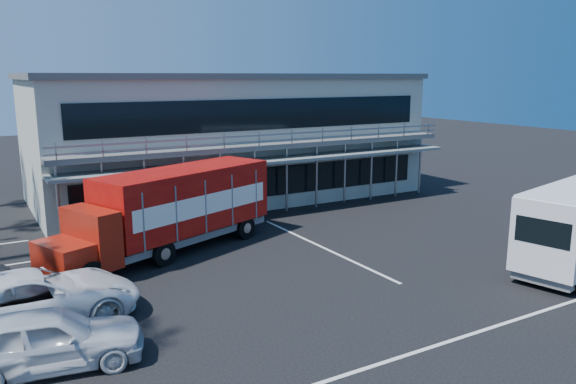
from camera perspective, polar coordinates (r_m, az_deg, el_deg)
ground at (r=20.70m, az=3.48°, el=-8.59°), size 120.00×120.00×0.00m
building at (r=34.17m, az=-6.23°, el=5.75°), size 22.40×12.00×7.30m
red_truck at (r=23.47m, az=-11.67°, el=-1.59°), size 10.25×5.93×3.41m
parked_car_a at (r=15.55m, az=-23.21°, el=-13.58°), size 4.85×2.60×1.57m
parked_car_c at (r=18.11m, az=-24.39°, el=-9.90°), size 6.09×3.03×1.66m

